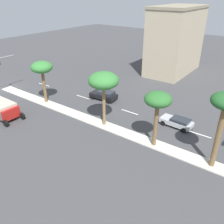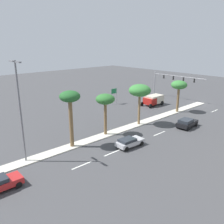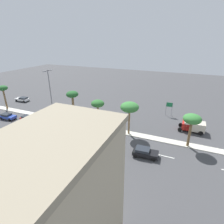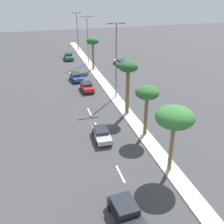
{
  "view_description": "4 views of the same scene",
  "coord_description": "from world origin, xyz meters",
  "px_view_note": "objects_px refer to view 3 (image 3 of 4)",
  "views": [
    {
      "loc": [
        20.7,
        38.6,
        15.5
      ],
      "look_at": [
        1.15,
        24.24,
        3.06
      ],
      "focal_mm": 38.07,
      "sensor_mm": 36.0,
      "label": 1
    },
    {
      "loc": [
        -25.95,
        51.91,
        13.91
      ],
      "look_at": [
        0.49,
        27.7,
        3.26
      ],
      "focal_mm": 38.43,
      "sensor_mm": 36.0,
      "label": 2
    },
    {
      "loc": [
        -32.28,
        12.21,
        18.7
      ],
      "look_at": [
        0.78,
        26.24,
        3.95
      ],
      "focal_mm": 28.89,
      "sensor_mm": 36.0,
      "label": 3
    },
    {
      "loc": [
        -12.04,
        2.16,
        17.45
      ],
      "look_at": [
        -2.88,
        33.63,
        1.55
      ],
      "focal_mm": 43.41,
      "sensor_mm": 36.0,
      "label": 4
    }
  ],
  "objects_px": {
    "sedan_silver_left": "(84,135)",
    "box_truck": "(192,126)",
    "sedan_red_outboard": "(28,119)",
    "sedan_white_far": "(23,99)",
    "street_lamp_near": "(50,92)",
    "palm_tree_center": "(72,96)",
    "directional_road_sign": "(169,106)",
    "palm_tree_trailing": "(130,108)",
    "palm_tree_inboard": "(192,120)",
    "palm_tree_outboard": "(3,89)",
    "sedan_black_mid": "(145,152)",
    "sedan_blue_trailing": "(8,116)",
    "palm_tree_left": "(98,104)"
  },
  "relations": [
    {
      "from": "street_lamp_near",
      "to": "sedan_white_far",
      "type": "xyz_separation_m",
      "value": [
        6.63,
        17.83,
        -6.18
      ]
    },
    {
      "from": "palm_tree_center",
      "to": "sedan_black_mid",
      "type": "height_order",
      "value": "palm_tree_center"
    },
    {
      "from": "street_lamp_near",
      "to": "sedan_silver_left",
      "type": "height_order",
      "value": "street_lamp_near"
    },
    {
      "from": "sedan_red_outboard",
      "to": "directional_road_sign",
      "type": "bearing_deg",
      "value": -61.26
    },
    {
      "from": "directional_road_sign",
      "to": "palm_tree_center",
      "type": "xyz_separation_m",
      "value": [
        -13.13,
        20.02,
        3.95
      ]
    },
    {
      "from": "sedan_blue_trailing",
      "to": "sedan_red_outboard",
      "type": "bearing_deg",
      "value": -81.17
    },
    {
      "from": "palm_tree_outboard",
      "to": "sedan_black_mid",
      "type": "xyz_separation_m",
      "value": [
        -6.59,
        -41.27,
        -4.97
      ]
    },
    {
      "from": "palm_tree_left",
      "to": "street_lamp_near",
      "type": "height_order",
      "value": "street_lamp_near"
    },
    {
      "from": "street_lamp_near",
      "to": "palm_tree_outboard",
      "type": "bearing_deg",
      "value": 90.48
    },
    {
      "from": "sedan_white_far",
      "to": "sedan_blue_trailing",
      "type": "xyz_separation_m",
      "value": [
        -11.54,
        -7.68,
        -0.01
      ]
    },
    {
      "from": "palm_tree_left",
      "to": "sedan_silver_left",
      "type": "bearing_deg",
      "value": 175.41
    },
    {
      "from": "palm_tree_inboard",
      "to": "palm_tree_trailing",
      "type": "xyz_separation_m",
      "value": [
        0.17,
        11.57,
        0.52
      ]
    },
    {
      "from": "sedan_black_mid",
      "to": "sedan_silver_left",
      "type": "xyz_separation_m",
      "value": [
        1.19,
        12.67,
        -0.1
      ]
    },
    {
      "from": "sedan_silver_left",
      "to": "box_truck",
      "type": "height_order",
      "value": "box_truck"
    },
    {
      "from": "palm_tree_inboard",
      "to": "palm_tree_outboard",
      "type": "distance_m",
      "value": 47.92
    },
    {
      "from": "sedan_black_mid",
      "to": "sedan_red_outboard",
      "type": "xyz_separation_m",
      "value": [
        2.73,
        29.18,
        -0.05
      ]
    },
    {
      "from": "palm_tree_outboard",
      "to": "sedan_blue_trailing",
      "type": "bearing_deg",
      "value": -127.45
    },
    {
      "from": "directional_road_sign",
      "to": "palm_tree_center",
      "type": "height_order",
      "value": "palm_tree_center"
    },
    {
      "from": "sedan_blue_trailing",
      "to": "street_lamp_near",
      "type": "bearing_deg",
      "value": -64.19
    },
    {
      "from": "palm_tree_inboard",
      "to": "sedan_red_outboard",
      "type": "bearing_deg",
      "value": 95.46
    },
    {
      "from": "directional_road_sign",
      "to": "palm_tree_left",
      "type": "height_order",
      "value": "palm_tree_left"
    },
    {
      "from": "box_truck",
      "to": "palm_tree_trailing",
      "type": "bearing_deg",
      "value": 118.25
    },
    {
      "from": "palm_tree_center",
      "to": "sedan_blue_trailing",
      "type": "bearing_deg",
      "value": 105.6
    },
    {
      "from": "palm_tree_outboard",
      "to": "street_lamp_near",
      "type": "height_order",
      "value": "street_lamp_near"
    },
    {
      "from": "sedan_silver_left",
      "to": "palm_tree_outboard",
      "type": "bearing_deg",
      "value": 79.31
    },
    {
      "from": "palm_tree_left",
      "to": "sedan_red_outboard",
      "type": "relative_size",
      "value": 1.61
    },
    {
      "from": "box_truck",
      "to": "sedan_white_far",
      "type": "bearing_deg",
      "value": 89.43
    },
    {
      "from": "sedan_silver_left",
      "to": "box_truck",
      "type": "distance_m",
      "value": 23.1
    },
    {
      "from": "sedan_white_far",
      "to": "sedan_silver_left",
      "type": "distance_m",
      "value": 32.42
    },
    {
      "from": "palm_tree_trailing",
      "to": "directional_road_sign",
      "type": "bearing_deg",
      "value": -26.03
    },
    {
      "from": "palm_tree_center",
      "to": "palm_tree_outboard",
      "type": "relative_size",
      "value": 1.15
    },
    {
      "from": "sedan_silver_left",
      "to": "palm_tree_inboard",
      "type": "bearing_deg",
      "value": -75.61
    },
    {
      "from": "sedan_red_outboard",
      "to": "palm_tree_outboard",
      "type": "bearing_deg",
      "value": 72.3
    },
    {
      "from": "palm_tree_left",
      "to": "sedan_black_mid",
      "type": "xyz_separation_m",
      "value": [
        -6.67,
        -12.24,
        -4.66
      ]
    },
    {
      "from": "sedan_black_mid",
      "to": "sedan_white_far",
      "type": "relative_size",
      "value": 1.0
    },
    {
      "from": "sedan_red_outboard",
      "to": "palm_tree_center",
      "type": "bearing_deg",
      "value": -70.87
    },
    {
      "from": "palm_tree_left",
      "to": "sedan_white_far",
      "type": "bearing_deg",
      "value": 77.62
    },
    {
      "from": "box_truck",
      "to": "palm_tree_left",
      "type": "bearing_deg",
      "value": 107.64
    },
    {
      "from": "palm_tree_left",
      "to": "sedan_silver_left",
      "type": "xyz_separation_m",
      "value": [
        -5.48,
        0.44,
        -4.76
      ]
    },
    {
      "from": "sedan_red_outboard",
      "to": "sedan_white_far",
      "type": "distance_m",
      "value": 17.22
    },
    {
      "from": "palm_tree_inboard",
      "to": "street_lamp_near",
      "type": "xyz_separation_m",
      "value": [
        0.58,
        31.54,
        1.5
      ]
    },
    {
      "from": "directional_road_sign",
      "to": "palm_tree_center",
      "type": "bearing_deg",
      "value": 123.27
    },
    {
      "from": "palm_tree_inboard",
      "to": "palm_tree_outboard",
      "type": "relative_size",
      "value": 0.95
    },
    {
      "from": "palm_tree_inboard",
      "to": "box_truck",
      "type": "distance_m",
      "value": 7.92
    },
    {
      "from": "sedan_black_mid",
      "to": "palm_tree_inboard",
      "type": "bearing_deg",
      "value": -47.22
    },
    {
      "from": "palm_tree_outboard",
      "to": "palm_tree_trailing",
      "type": "bearing_deg",
      "value": -90.42
    },
    {
      "from": "palm_tree_left",
      "to": "palm_tree_outboard",
      "type": "bearing_deg",
      "value": 90.16
    },
    {
      "from": "street_lamp_near",
      "to": "sedan_blue_trailing",
      "type": "distance_m",
      "value": 12.86
    },
    {
      "from": "sedan_red_outboard",
      "to": "box_truck",
      "type": "xyz_separation_m",
      "value": [
        10.14,
        -36.43,
        0.51
      ]
    },
    {
      "from": "sedan_blue_trailing",
      "to": "box_truck",
      "type": "height_order",
      "value": "box_truck"
    }
  ]
}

